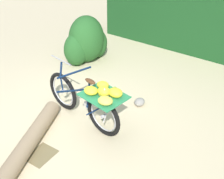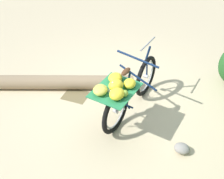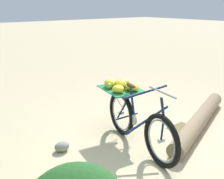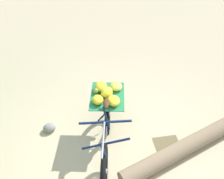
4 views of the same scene
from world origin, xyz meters
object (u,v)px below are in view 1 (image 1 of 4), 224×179
at_px(bicycle, 88,100).
at_px(shrub_cluster, 86,42).
at_px(path_stone, 140,102).
at_px(fallen_log, 19,157).

height_order(bicycle, shrub_cluster, shrub_cluster).
distance_m(bicycle, shrub_cluster, 2.40).
xyz_separation_m(shrub_cluster, path_stone, (-0.90, -1.95, -0.42)).
bearing_deg(path_stone, shrub_cluster, 65.19).
bearing_deg(fallen_log, path_stone, -18.71).
relative_size(bicycle, shrub_cluster, 1.55).
xyz_separation_m(bicycle, path_stone, (0.97, -0.46, -0.45)).
distance_m(bicycle, path_stone, 1.17).
relative_size(fallen_log, path_stone, 11.41).
bearing_deg(bicycle, shrub_cluster, -41.07).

